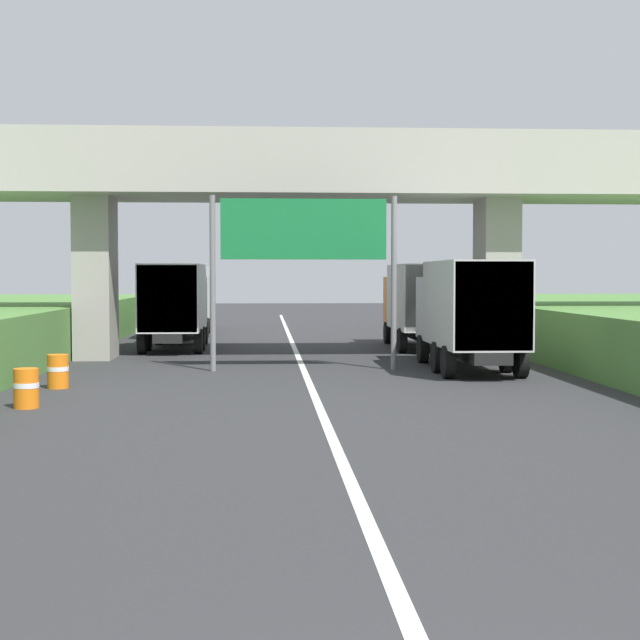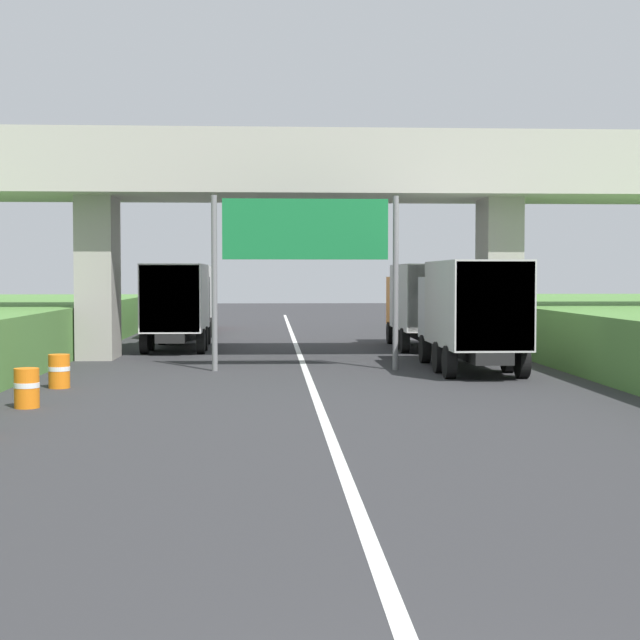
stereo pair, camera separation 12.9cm
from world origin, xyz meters
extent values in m
cube|color=white|center=(0.00, 24.30, 0.00)|extent=(0.20, 88.60, 0.01)
cube|color=#ADA89E|center=(0.00, 30.37, 6.35)|extent=(40.00, 4.80, 1.10)
cube|color=#ADA89E|center=(0.00, 28.15, 7.45)|extent=(40.00, 0.36, 1.10)
cube|color=#ADA89E|center=(0.00, 32.59, 7.45)|extent=(40.00, 0.36, 1.10)
cube|color=#9F9A91|center=(-7.29, 30.37, 2.90)|extent=(1.30, 2.20, 5.80)
cube|color=#9F9A91|center=(7.29, 30.37, 2.90)|extent=(1.30, 2.20, 5.80)
cylinder|color=slate|center=(-2.85, 25.58, 2.75)|extent=(0.18, 0.18, 5.50)
cylinder|color=slate|center=(2.85, 25.58, 2.75)|extent=(0.18, 0.18, 5.50)
cube|color=#167238|center=(0.00, 25.58, 4.45)|extent=(5.20, 0.12, 1.90)
cube|color=white|center=(0.00, 25.56, 4.45)|extent=(4.89, 0.01, 1.67)
cube|color=black|center=(-5.16, 42.95, 0.66)|extent=(1.10, 7.30, 0.36)
cube|color=#236B38|center=(-5.16, 45.55, 1.89)|extent=(2.10, 2.10, 2.10)
cube|color=#2D3842|center=(-5.16, 46.57, 2.19)|extent=(1.89, 0.06, 0.90)
cube|color=silver|center=(-5.16, 41.90, 2.14)|extent=(2.30, 5.20, 2.60)
cube|color=#A8A8A4|center=(-5.16, 39.32, 2.14)|extent=(2.21, 0.04, 2.50)
cylinder|color=black|center=(-6.13, 45.55, 0.48)|extent=(0.30, 0.96, 0.96)
cylinder|color=black|center=(-4.19, 45.55, 0.48)|extent=(0.30, 0.96, 0.96)
cylinder|color=black|center=(-6.23, 40.47, 0.48)|extent=(0.30, 0.96, 0.96)
cylinder|color=black|center=(-4.09, 40.47, 0.48)|extent=(0.30, 0.96, 0.96)
cylinder|color=black|center=(-6.23, 42.16, 0.48)|extent=(0.30, 0.96, 0.96)
cylinder|color=black|center=(-4.09, 42.16, 0.48)|extent=(0.30, 0.96, 0.96)
cube|color=black|center=(-4.83, 34.75, 0.66)|extent=(1.10, 7.30, 0.36)
cube|color=black|center=(-4.83, 37.35, 1.89)|extent=(2.10, 2.10, 2.10)
cube|color=#2D3842|center=(-4.83, 38.37, 2.19)|extent=(1.89, 0.06, 0.90)
cube|color=silver|center=(-4.83, 33.70, 2.14)|extent=(2.30, 5.20, 2.60)
cube|color=#A8A8A4|center=(-4.83, 31.12, 2.14)|extent=(2.21, 0.04, 2.50)
cylinder|color=black|center=(-5.80, 37.35, 0.48)|extent=(0.30, 0.96, 0.96)
cylinder|color=black|center=(-3.86, 37.35, 0.48)|extent=(0.30, 0.96, 0.96)
cylinder|color=black|center=(-5.90, 32.27, 0.48)|extent=(0.30, 0.96, 0.96)
cylinder|color=black|center=(-3.76, 32.27, 0.48)|extent=(0.30, 0.96, 0.96)
cylinder|color=black|center=(-5.90, 33.96, 0.48)|extent=(0.30, 0.96, 0.96)
cylinder|color=black|center=(-3.76, 33.96, 0.48)|extent=(0.30, 0.96, 0.96)
cube|color=black|center=(5.15, 34.76, 0.66)|extent=(1.10, 7.30, 0.36)
cube|color=orange|center=(5.15, 37.36, 1.89)|extent=(2.10, 2.10, 2.10)
cube|color=#2D3842|center=(5.15, 38.38, 2.19)|extent=(1.89, 0.06, 0.90)
cube|color=silver|center=(5.15, 33.71, 2.14)|extent=(2.30, 5.20, 2.60)
cube|color=#A8A8A4|center=(5.15, 31.13, 2.14)|extent=(2.21, 0.04, 2.50)
cylinder|color=black|center=(4.18, 37.36, 0.48)|extent=(0.30, 0.96, 0.96)
cylinder|color=black|center=(6.12, 37.36, 0.48)|extent=(0.30, 0.96, 0.96)
cylinder|color=black|center=(4.08, 32.28, 0.48)|extent=(0.30, 0.96, 0.96)
cylinder|color=black|center=(6.22, 32.28, 0.48)|extent=(0.30, 0.96, 0.96)
cylinder|color=black|center=(4.08, 33.97, 0.48)|extent=(0.30, 0.96, 0.96)
cylinder|color=black|center=(6.22, 33.97, 0.48)|extent=(0.30, 0.96, 0.96)
cube|color=black|center=(5.15, 25.40, 0.66)|extent=(1.10, 7.30, 0.36)
cube|color=#B2B5B7|center=(5.15, 28.00, 1.89)|extent=(2.10, 2.10, 2.10)
cube|color=#2D3842|center=(5.15, 29.02, 2.19)|extent=(1.89, 0.06, 0.90)
cube|color=#B7B7B2|center=(5.15, 24.35, 2.14)|extent=(2.30, 5.20, 2.60)
cube|color=gray|center=(5.15, 21.77, 2.14)|extent=(2.21, 0.04, 2.50)
cylinder|color=black|center=(4.18, 28.00, 0.48)|extent=(0.30, 0.96, 0.96)
cylinder|color=black|center=(6.12, 28.00, 0.48)|extent=(0.30, 0.96, 0.96)
cylinder|color=black|center=(4.08, 22.92, 0.48)|extent=(0.30, 0.96, 0.96)
cylinder|color=black|center=(6.22, 22.92, 0.48)|extent=(0.30, 0.96, 0.96)
cylinder|color=black|center=(4.08, 24.61, 0.48)|extent=(0.30, 0.96, 0.96)
cylinder|color=black|center=(6.22, 24.61, 0.48)|extent=(0.30, 0.96, 0.96)
cube|color=red|center=(-5.19, 50.10, 0.70)|extent=(1.76, 4.10, 0.76)
cube|color=red|center=(-5.19, 49.95, 1.40)|extent=(1.56, 1.90, 0.64)
cube|color=#2D3842|center=(-5.19, 49.03, 1.40)|extent=(1.44, 0.06, 0.54)
cylinder|color=black|center=(-6.01, 51.37, 0.32)|extent=(0.22, 0.64, 0.64)
cylinder|color=black|center=(-4.37, 51.37, 0.32)|extent=(0.22, 0.64, 0.64)
cylinder|color=black|center=(-6.01, 48.83, 0.32)|extent=(0.22, 0.64, 0.64)
cylinder|color=black|center=(-4.37, 48.83, 0.32)|extent=(0.22, 0.64, 0.64)
cylinder|color=orange|center=(-6.61, 17.25, 0.45)|extent=(0.56, 0.56, 0.90)
cylinder|color=white|center=(-6.61, 17.25, 0.52)|extent=(0.57, 0.57, 0.12)
cylinder|color=orange|center=(-6.72, 21.12, 0.45)|extent=(0.56, 0.56, 0.90)
cylinder|color=white|center=(-6.72, 21.12, 0.52)|extent=(0.57, 0.57, 0.12)
camera|label=1|loc=(-1.24, -4.80, 2.99)|focal=54.35mm
camera|label=2|loc=(-1.11, -4.81, 2.99)|focal=54.35mm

